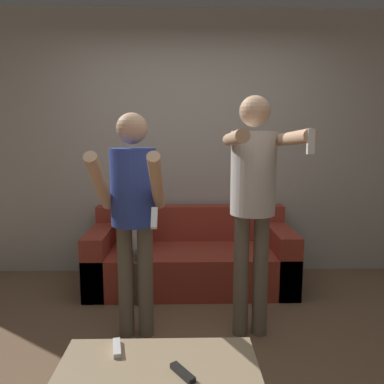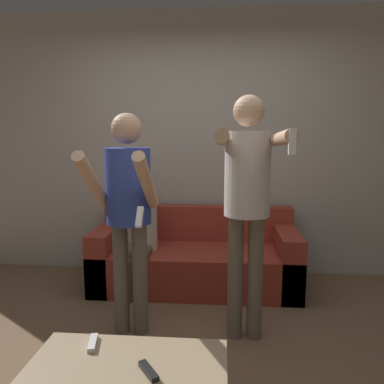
{
  "view_description": "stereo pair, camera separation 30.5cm",
  "coord_description": "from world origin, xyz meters",
  "px_view_note": "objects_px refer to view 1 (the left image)",
  "views": [
    {
      "loc": [
        -0.08,
        -2.13,
        1.46
      ],
      "look_at": [
        -0.01,
        0.89,
        1.0
      ],
      "focal_mm": 35.0,
      "sensor_mm": 36.0,
      "label": 1
    },
    {
      "loc": [
        0.23,
        -2.12,
        1.46
      ],
      "look_at": [
        -0.01,
        0.89,
        1.0
      ],
      "focal_mm": 35.0,
      "sensor_mm": 36.0,
      "label": 2
    }
  ],
  "objects_px": {
    "person_standing_right": "(254,189)",
    "remote_near": "(183,373)",
    "coffee_table": "(158,377)",
    "remote_far": "(117,348)",
    "couch": "(191,259)",
    "person_seated": "(135,229)",
    "person_standing_left": "(133,202)"
  },
  "relations": [
    {
      "from": "remote_near",
      "to": "remote_far",
      "type": "bearing_deg",
      "value": 148.3
    },
    {
      "from": "person_standing_left",
      "to": "person_seated",
      "type": "relative_size",
      "value": 1.44
    },
    {
      "from": "person_standing_left",
      "to": "remote_far",
      "type": "xyz_separation_m",
      "value": [
        0.02,
        -0.85,
        -0.58
      ]
    },
    {
      "from": "couch",
      "to": "person_standing_left",
      "type": "relative_size",
      "value": 1.19
    },
    {
      "from": "couch",
      "to": "remote_near",
      "type": "distance_m",
      "value": 2.0
    },
    {
      "from": "person_standing_right",
      "to": "coffee_table",
      "type": "distance_m",
      "value": 1.37
    },
    {
      "from": "coffee_table",
      "to": "remote_near",
      "type": "relative_size",
      "value": 6.49
    },
    {
      "from": "remote_far",
      "to": "remote_near",
      "type": "bearing_deg",
      "value": -31.7
    },
    {
      "from": "person_standing_right",
      "to": "coffee_table",
      "type": "height_order",
      "value": "person_standing_right"
    },
    {
      "from": "coffee_table",
      "to": "person_seated",
      "type": "bearing_deg",
      "value": 100.35
    },
    {
      "from": "couch",
      "to": "remote_near",
      "type": "height_order",
      "value": "couch"
    },
    {
      "from": "couch",
      "to": "person_standing_left",
      "type": "height_order",
      "value": "person_standing_left"
    },
    {
      "from": "remote_near",
      "to": "remote_far",
      "type": "distance_m",
      "value": 0.38
    },
    {
      "from": "person_seated",
      "to": "remote_near",
      "type": "distance_m",
      "value": 1.9
    },
    {
      "from": "coffee_table",
      "to": "remote_far",
      "type": "bearing_deg",
      "value": 143.91
    },
    {
      "from": "person_standing_left",
      "to": "person_standing_right",
      "type": "xyz_separation_m",
      "value": [
        0.83,
        -0.01,
        0.09
      ]
    },
    {
      "from": "person_standing_left",
      "to": "remote_near",
      "type": "bearing_deg",
      "value": -71.83
    },
    {
      "from": "couch",
      "to": "remote_near",
      "type": "bearing_deg",
      "value": -92.11
    },
    {
      "from": "person_seated",
      "to": "coffee_table",
      "type": "relative_size",
      "value": 1.2
    },
    {
      "from": "coffee_table",
      "to": "person_standing_right",
      "type": "bearing_deg",
      "value": 58.68
    },
    {
      "from": "remote_far",
      "to": "couch",
      "type": "bearing_deg",
      "value": 77.47
    },
    {
      "from": "person_standing_right",
      "to": "remote_near",
      "type": "relative_size",
      "value": 12.06
    },
    {
      "from": "person_standing_left",
      "to": "remote_near",
      "type": "distance_m",
      "value": 1.24
    },
    {
      "from": "person_standing_right",
      "to": "person_seated",
      "type": "bearing_deg",
      "value": 139.3
    },
    {
      "from": "person_standing_left",
      "to": "remote_far",
      "type": "height_order",
      "value": "person_standing_left"
    },
    {
      "from": "person_standing_left",
      "to": "remote_near",
      "type": "height_order",
      "value": "person_standing_left"
    },
    {
      "from": "remote_near",
      "to": "remote_far",
      "type": "height_order",
      "value": "same"
    },
    {
      "from": "remote_near",
      "to": "coffee_table",
      "type": "bearing_deg",
      "value": 157.79
    },
    {
      "from": "couch",
      "to": "remote_near",
      "type": "relative_size",
      "value": 13.45
    },
    {
      "from": "couch",
      "to": "remote_far",
      "type": "distance_m",
      "value": 1.84
    },
    {
      "from": "coffee_table",
      "to": "remote_near",
      "type": "bearing_deg",
      "value": -22.21
    },
    {
      "from": "couch",
      "to": "person_seated",
      "type": "distance_m",
      "value": 0.64
    }
  ]
}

